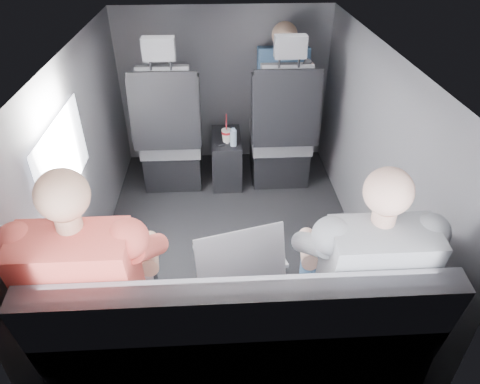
{
  "coord_description": "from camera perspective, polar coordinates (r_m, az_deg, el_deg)",
  "views": [
    {
      "loc": [
        -0.07,
        -2.31,
        2.01
      ],
      "look_at": [
        0.06,
        -0.05,
        0.48
      ],
      "focal_mm": 32.0,
      "sensor_mm": 36.0,
      "label": 1
    }
  ],
  "objects": [
    {
      "name": "floor",
      "position": [
        3.06,
        -1.22,
        -6.92
      ],
      "size": [
        2.6,
        2.6,
        0.0
      ],
      "primitive_type": "plane",
      "color": "black",
      "rests_on": "ground"
    },
    {
      "name": "ceiling",
      "position": [
        2.4,
        -1.63,
        18.21
      ],
      "size": [
        2.6,
        2.6,
        0.0
      ],
      "primitive_type": "plane",
      "rotation": [
        3.14,
        0.0,
        0.0
      ],
      "color": "#B2B2AD",
      "rests_on": "panel_back"
    },
    {
      "name": "panel_left",
      "position": [
        2.79,
        -20.23,
        3.33
      ],
      "size": [
        0.02,
        2.6,
        1.35
      ],
      "primitive_type": "cube",
      "color": "#56565B",
      "rests_on": "floor"
    },
    {
      "name": "panel_right",
      "position": [
        2.83,
        17.17,
        4.44
      ],
      "size": [
        0.02,
        2.6,
        1.35
      ],
      "primitive_type": "cube",
      "color": "#56565B",
      "rests_on": "floor"
    },
    {
      "name": "panel_front",
      "position": [
        3.84,
        -2.13,
        13.82
      ],
      "size": [
        1.8,
        0.02,
        1.35
      ],
      "primitive_type": "cube",
      "color": "#56565B",
      "rests_on": "floor"
    },
    {
      "name": "panel_back",
      "position": [
        1.67,
        0.33,
        -18.76
      ],
      "size": [
        1.8,
        0.02,
        1.35
      ],
      "primitive_type": "cube",
      "color": "#56565B",
      "rests_on": "floor"
    },
    {
      "name": "side_window",
      "position": [
        2.43,
        -22.46,
        4.27
      ],
      "size": [
        0.02,
        0.75,
        0.42
      ],
      "primitive_type": "cube",
      "color": "white",
      "rests_on": "panel_left"
    },
    {
      "name": "seatbelt",
      "position": [
        3.25,
        6.25,
        12.13
      ],
      "size": [
        0.35,
        0.11,
        0.59
      ],
      "primitive_type": "cube",
      "rotation": [
        -0.14,
        0.49,
        0.0
      ],
      "color": "black",
      "rests_on": "front_seat_right"
    },
    {
      "name": "front_seat_left",
      "position": [
        3.55,
        -9.16,
        6.77
      ],
      "size": [
        0.52,
        0.58,
        1.26
      ],
      "color": "black",
      "rests_on": "floor"
    },
    {
      "name": "front_seat_right",
      "position": [
        3.57,
        5.46,
        7.2
      ],
      "size": [
        0.52,
        0.58,
        1.26
      ],
      "color": "black",
      "rests_on": "floor"
    },
    {
      "name": "center_console",
      "position": [
        3.66,
        -1.8,
        4.54
      ],
      "size": [
        0.24,
        0.48,
        0.41
      ],
      "color": "black",
      "rests_on": "floor"
    },
    {
      "name": "rear_bench",
      "position": [
        2.11,
        -0.13,
        -19.63
      ],
      "size": [
        1.6,
        0.57,
        0.92
      ],
      "color": "#5B5B60",
      "rests_on": "floor"
    },
    {
      "name": "soda_cup",
      "position": [
        3.46,
        -1.8,
        7.56
      ],
      "size": [
        0.08,
        0.08,
        0.25
      ],
      "color": "white",
      "rests_on": "center_console"
    },
    {
      "name": "water_bottle",
      "position": [
        3.41,
        -0.9,
        7.27
      ],
      "size": [
        0.05,
        0.05,
        0.15
      ],
      "color": "#9DBFD5",
      "rests_on": "center_console"
    },
    {
      "name": "laptop_white",
      "position": [
        2.1,
        -16.21,
        -8.33
      ],
      "size": [
        0.39,
        0.38,
        0.27
      ],
      "color": "silver",
      "rests_on": "passenger_rear_left"
    },
    {
      "name": "laptop_silver",
      "position": [
        2.01,
        0.02,
        -8.65
      ],
      "size": [
        0.46,
        0.45,
        0.28
      ],
      "color": "silver",
      "rests_on": "rear_bench"
    },
    {
      "name": "laptop_black",
      "position": [
        2.12,
        15.79,
        -7.73
      ],
      "size": [
        0.36,
        0.33,
        0.25
      ],
      "color": "black",
      "rests_on": "passenger_rear_right"
    },
    {
      "name": "passenger_rear_left",
      "position": [
        1.98,
        -18.43,
        -11.43
      ],
      "size": [
        0.53,
        0.65,
        1.27
      ],
      "color": "#35363A",
      "rests_on": "rear_bench"
    },
    {
      "name": "passenger_rear_right",
      "position": [
        2.01,
        15.46,
        -10.51
      ],
      "size": [
        0.51,
        0.63,
        1.24
      ],
      "color": "navy",
      "rests_on": "rear_bench"
    },
    {
      "name": "passenger_front_right",
      "position": [
        3.67,
        5.6,
        13.97
      ],
      "size": [
        0.41,
        0.41,
        0.83
      ],
      "color": "navy",
      "rests_on": "front_seat_right"
    }
  ]
}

